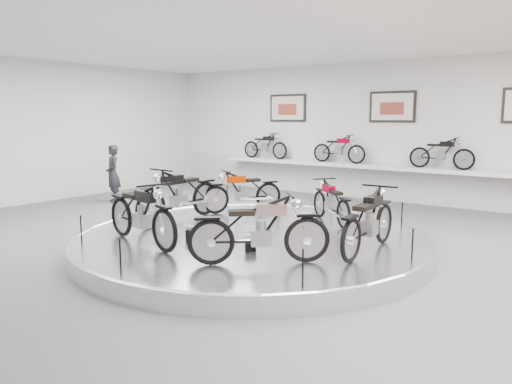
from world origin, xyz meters
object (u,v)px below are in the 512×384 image
Objects in this scene: bike_d at (179,194)px; bike_f at (259,229)px; bike_b at (331,202)px; bike_a at (369,220)px; shelf at (386,167)px; visitor at (113,174)px; bike_c at (243,191)px; bike_e at (141,213)px; display_platform at (252,242)px.

bike_d is 3.45m from bike_f.
bike_a is at bearing 171.48° from bike_b.
shelf is at bearing 17.00° from bike_a.
visitor is (-7.50, 3.27, 0.00)m from bike_f.
bike_e is at bearing 36.20° from bike_c.
bike_d is (-2.62, -1.65, 0.12)m from bike_b.
bike_c is 0.99× the size of visitor.
bike_f is (2.66, -3.05, 0.04)m from bike_c.
display_platform is 3.66× the size of bike_a.
bike_c is 0.86× the size of bike_d.
bike_b is 7.01m from visitor.
bike_f is at bearing 143.72° from bike_a.
display_platform is 2.04m from bike_d.
visitor is (-7.01, 0.13, 0.08)m from bike_b.
bike_a is 3.73m from bike_e.
display_platform is at bearing 90.02° from bike_d.
visitor reaches higher than bike_e.
display_platform is 6.46m from shelf.
bike_f is at bearing 2.45° from visitor.
bike_f is at bearing -81.30° from shelf.
shelf is 4.74m from bike_b.
bike_e is at bearing 144.04° from bike_f.
bike_f is at bearing 18.01° from bike_e.
shelf is at bearing 90.00° from display_platform.
bike_d reaches higher than bike_b.
bike_c is (-3.69, 1.53, -0.04)m from bike_a.
bike_e is at bearing 27.99° from bike_d.
shelf is 6.30× the size of bike_a.
bike_a reaches higher than display_platform.
bike_a reaches higher than bike_c.
bike_c is (-1.47, 1.62, 0.63)m from display_platform.
bike_c is at bearing -107.08° from shelf.
bike_c is at bearing 65.07° from bike_a.
bike_a is at bearing 96.77° from bike_c.
display_platform is 0.58× the size of shelf.
bike_c is (-2.18, -0.09, 0.04)m from bike_b.
visitor is at bearing 163.66° from display_platform.
bike_f reaches higher than bike_c.
bike_d is at bearing 4.04° from visitor.
bike_a is 0.96× the size of bike_e.
bike_a is 3.99m from bike_c.
bike_b is 0.91× the size of bike_c.
bike_d is (-0.44, -1.55, 0.08)m from bike_c.
bike_a is 2.22m from bike_b.
shelf is 7.42× the size of bike_b.
shelf is at bearing 61.91° from visitor.
bike_a is 1.08× the size of bike_c.
bike_b is at bearing 56.98° from bike_f.
bike_b is 0.84× the size of bike_f.
bike_d is at bearing 70.71° from bike_b.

